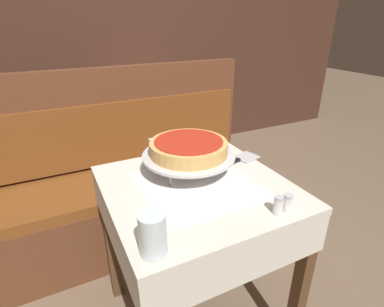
{
  "coord_description": "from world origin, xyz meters",
  "views": [
    {
      "loc": [
        -0.46,
        -0.88,
        1.32
      ],
      "look_at": [
        0.01,
        0.07,
        0.84
      ],
      "focal_mm": 28.0,
      "sensor_mm": 36.0,
      "label": 1
    }
  ],
  "objects": [
    {
      "name": "dining_table_front",
      "position": [
        0.0,
        0.0,
        0.62
      ],
      "size": [
        0.68,
        0.68,
        0.74
      ],
      "color": "beige",
      "rests_on": "ground_plane"
    },
    {
      "name": "napkin_holder",
      "position": [
        -0.03,
        0.3,
        0.78
      ],
      "size": [
        0.1,
        0.05,
        0.09
      ],
      "color": "#B2B2B7",
      "rests_on": "dining_table_front"
    },
    {
      "name": "deep_dish_pizza",
      "position": [
        0.01,
        0.1,
        0.85
      ],
      "size": [
        0.31,
        0.31,
        0.06
      ],
      "color": "tan",
      "rests_on": "pizza_pan_stand"
    },
    {
      "name": "water_glass_near",
      "position": [
        -0.27,
        -0.27,
        0.8
      ],
      "size": [
        0.08,
        0.08,
        0.12
      ],
      "color": "silver",
      "rests_on": "dining_table_front"
    },
    {
      "name": "back_wall_panel",
      "position": [
        0.0,
        2.03,
        1.2
      ],
      "size": [
        6.0,
        0.04,
        2.4
      ],
      "primitive_type": "cube",
      "color": "#3D2319",
      "rests_on": "ground_plane"
    },
    {
      "name": "booth_bench",
      "position": [
        -0.15,
        0.72,
        0.32
      ],
      "size": [
        1.77,
        0.49,
        1.07
      ],
      "color": "brown",
      "rests_on": "ground_plane"
    },
    {
      "name": "pizza_pan_stand",
      "position": [
        0.01,
        0.1,
        0.81
      ],
      "size": [
        0.37,
        0.37,
        0.08
      ],
      "color": "#ADADB2",
      "rests_on": "dining_table_front"
    },
    {
      "name": "salt_shaker",
      "position": [
        0.15,
        -0.28,
        0.77
      ],
      "size": [
        0.03,
        0.03,
        0.06
      ],
      "color": "silver",
      "rests_on": "dining_table_front"
    },
    {
      "name": "pepper_shaker",
      "position": [
        0.19,
        -0.28,
        0.77
      ],
      "size": [
        0.03,
        0.03,
        0.06
      ],
      "color": "silver",
      "rests_on": "dining_table_front"
    },
    {
      "name": "pizza_server",
      "position": [
        0.24,
        0.1,
        0.74
      ],
      "size": [
        0.28,
        0.12,
        0.01
      ],
      "color": "#BCBCC1",
      "rests_on": "dining_table_front"
    },
    {
      "name": "dining_table_rear",
      "position": [
        0.33,
        1.61,
        0.63
      ],
      "size": [
        0.64,
        0.64,
        0.74
      ],
      "color": "red",
      "rests_on": "ground_plane"
    },
    {
      "name": "condiment_caddy",
      "position": [
        0.29,
        1.63,
        0.79
      ],
      "size": [
        0.13,
        0.13,
        0.15
      ],
      "color": "black",
      "rests_on": "dining_table_rear"
    }
  ]
}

